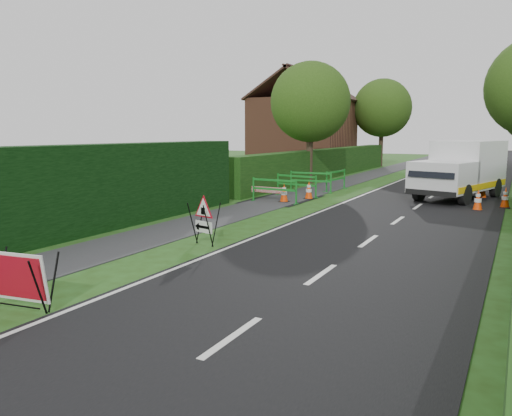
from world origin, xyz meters
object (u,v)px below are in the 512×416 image
at_px(works_van, 461,168).
at_px(hatchback_car, 457,168).
at_px(red_rect_sign, 17,278).
at_px(triangle_sign, 203,216).

distance_m(works_van, hatchback_car, 11.14).
height_order(red_rect_sign, triangle_sign, triangle_sign).
distance_m(red_rect_sign, triangle_sign, 5.28).
xyz_separation_m(triangle_sign, hatchback_car, (3.40, 23.72, -0.19)).
distance_m(triangle_sign, works_van, 13.56).
height_order(works_van, hatchback_car, works_van).
height_order(triangle_sign, works_van, works_van).
relative_size(red_rect_sign, works_van, 0.21).
bearing_deg(red_rect_sign, triangle_sign, 81.62).
bearing_deg(red_rect_sign, hatchback_car, 74.82).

